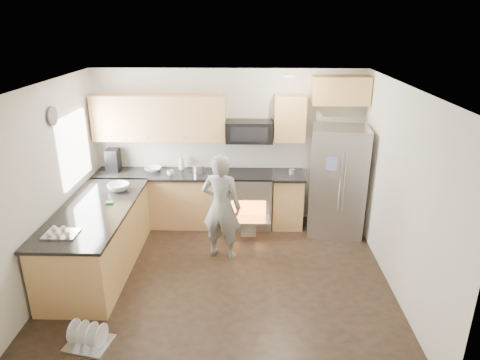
{
  "coord_description": "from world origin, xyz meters",
  "views": [
    {
      "loc": [
        0.37,
        -4.99,
        3.35
      ],
      "look_at": [
        0.23,
        0.5,
        1.26
      ],
      "focal_mm": 32.0,
      "sensor_mm": 36.0,
      "label": 1
    }
  ],
  "objects_px": {
    "refrigerator": "(337,181)",
    "dish_rack": "(89,339)",
    "person": "(221,207)",
    "stove_range": "(249,187)"
  },
  "relations": [
    {
      "from": "refrigerator",
      "to": "person",
      "type": "bearing_deg",
      "value": -147.54
    },
    {
      "from": "person",
      "to": "dish_rack",
      "type": "bearing_deg",
      "value": 70.64
    },
    {
      "from": "stove_range",
      "to": "dish_rack",
      "type": "xyz_separation_m",
      "value": [
        -1.72,
        -2.99,
        -0.6
      ]
    },
    {
      "from": "refrigerator",
      "to": "dish_rack",
      "type": "xyz_separation_m",
      "value": [
        -3.14,
        -2.76,
        -0.81
      ]
    },
    {
      "from": "refrigerator",
      "to": "stove_range",
      "type": "bearing_deg",
      "value": 178.37
    },
    {
      "from": "stove_range",
      "to": "person",
      "type": "distance_m",
      "value": 1.15
    },
    {
      "from": "person",
      "to": "dish_rack",
      "type": "height_order",
      "value": "person"
    },
    {
      "from": "person",
      "to": "dish_rack",
      "type": "distance_m",
      "value": 2.45
    },
    {
      "from": "stove_range",
      "to": "refrigerator",
      "type": "relative_size",
      "value": 1.01
    },
    {
      "from": "stove_range",
      "to": "dish_rack",
      "type": "bearing_deg",
      "value": -119.97
    }
  ]
}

